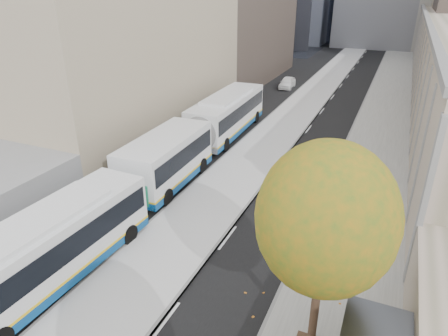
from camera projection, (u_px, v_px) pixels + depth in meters
The scene contains 5 objects.
bus_platform at pixel (281, 128), 34.85m from camera, with size 4.25×150.00×0.15m, color #BDBDBD.
sidewalk at pixel (377, 142), 31.94m from camera, with size 4.75×150.00×0.08m, color gray.
tree_c at pixel (326, 220), 11.65m from camera, with size 4.20×4.20×7.28m.
bus_far at pixel (206, 130), 29.45m from camera, with size 3.31×19.31×3.21m.
distant_car at pixel (287, 83), 48.59m from camera, with size 1.56×3.88×1.32m, color white.
Camera 1 is at (4.86, 2.68, 11.49)m, focal length 32.00 mm.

